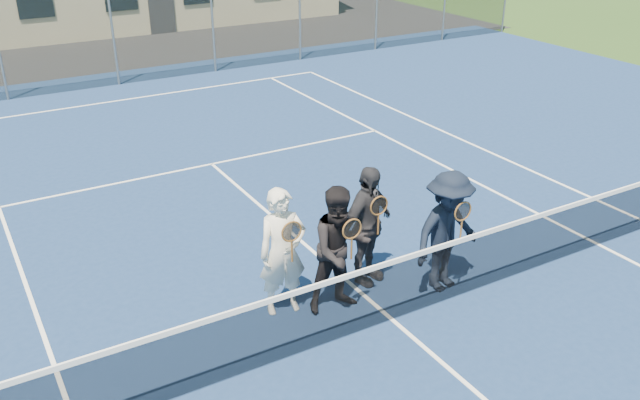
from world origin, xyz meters
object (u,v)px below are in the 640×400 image
object	(u,v)px
player_a	(283,252)
player_c	(367,226)
player_b	(340,249)
player_d	(447,231)
tennis_net	(394,287)

from	to	relation	value
player_a	player_c	bearing A→B (deg)	2.63
player_b	player_d	xyz separation A→B (m)	(1.56, -0.32, -0.00)
player_a	player_b	xyz separation A→B (m)	(0.70, -0.33, -0.00)
player_b	player_a	bearing A→B (deg)	155.00
player_c	player_d	size ratio (longest dim) A/B	1.00
player_c	player_d	bearing A→B (deg)	-39.10
tennis_net	player_b	distance (m)	0.86
tennis_net	player_d	xyz separation A→B (m)	(1.13, 0.31, 0.38)
player_a	tennis_net	bearing A→B (deg)	-40.14
player_b	player_d	bearing A→B (deg)	-11.62
player_b	player_c	xyz separation A→B (m)	(0.69, 0.39, 0.00)
player_a	player_d	distance (m)	2.35
player_a	player_c	xyz separation A→B (m)	(1.39, 0.06, -0.00)
tennis_net	player_b	bearing A→B (deg)	124.68
player_a	player_b	size ratio (longest dim) A/B	1.00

